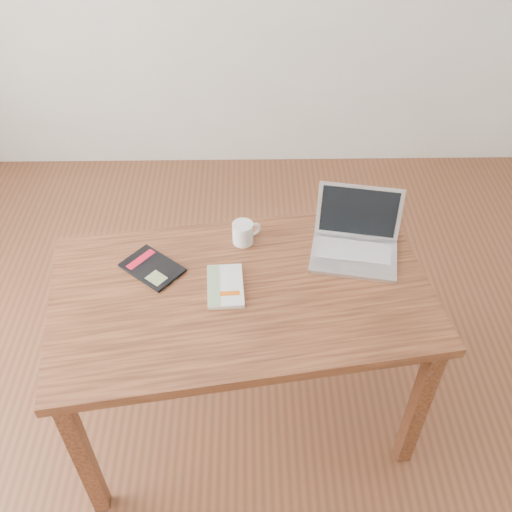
{
  "coord_description": "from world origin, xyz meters",
  "views": [
    {
      "loc": [
        0.13,
        -1.29,
        2.17
      ],
      "look_at": [
        0.15,
        0.12,
        0.85
      ],
      "focal_mm": 40.0,
      "sensor_mm": 36.0,
      "label": 1
    }
  ],
  "objects_px": {
    "desk": "(242,307)",
    "laptop": "(356,240)",
    "white_guidebook": "(225,286)",
    "black_guidebook": "(152,268)",
    "coffee_mug": "(244,232)"
  },
  "relations": [
    {
      "from": "white_guidebook",
      "to": "laptop",
      "type": "height_order",
      "value": "laptop"
    },
    {
      "from": "laptop",
      "to": "white_guidebook",
      "type": "bearing_deg",
      "value": -147.06
    },
    {
      "from": "desk",
      "to": "black_guidebook",
      "type": "xyz_separation_m",
      "value": [
        -0.32,
        0.11,
        0.1
      ]
    },
    {
      "from": "black_guidebook",
      "to": "coffee_mug",
      "type": "distance_m",
      "value": 0.36
    },
    {
      "from": "desk",
      "to": "laptop",
      "type": "distance_m",
      "value": 0.48
    },
    {
      "from": "desk",
      "to": "white_guidebook",
      "type": "xyz_separation_m",
      "value": [
        -0.06,
        0.01,
        0.1
      ]
    },
    {
      "from": "desk",
      "to": "laptop",
      "type": "relative_size",
      "value": 3.96
    },
    {
      "from": "white_guidebook",
      "to": "desk",
      "type": "bearing_deg",
      "value": -11.52
    },
    {
      "from": "white_guidebook",
      "to": "laptop",
      "type": "distance_m",
      "value": 0.51
    },
    {
      "from": "black_guidebook",
      "to": "laptop",
      "type": "height_order",
      "value": "laptop"
    },
    {
      "from": "laptop",
      "to": "coffee_mug",
      "type": "distance_m",
      "value": 0.41
    },
    {
      "from": "white_guidebook",
      "to": "black_guidebook",
      "type": "bearing_deg",
      "value": 156.13
    },
    {
      "from": "white_guidebook",
      "to": "laptop",
      "type": "bearing_deg",
      "value": 18.47
    },
    {
      "from": "desk",
      "to": "black_guidebook",
      "type": "height_order",
      "value": "black_guidebook"
    },
    {
      "from": "coffee_mug",
      "to": "white_guidebook",
      "type": "bearing_deg",
      "value": -131.45
    }
  ]
}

